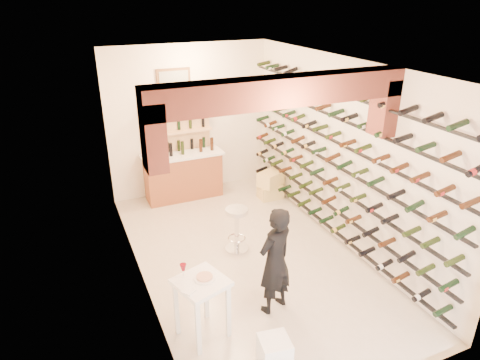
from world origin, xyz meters
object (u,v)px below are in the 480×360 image
Objects in this scene: tasting_table at (201,291)px; chrome_barstool at (237,226)px; back_counter at (183,174)px; crate_lower at (270,191)px; white_stool at (274,354)px; person at (275,261)px; wine_rack at (330,158)px.

tasting_table is 2.08m from chrome_barstool.
back_counter is 4.18m from tasting_table.
crate_lower is (2.68, 3.26, -0.55)m from tasting_table.
person is at bearing 62.68° from white_stool.
chrome_barstool is (1.21, 1.68, -0.24)m from tasting_table.
wine_rack is 2.32m from crate_lower.
back_counter is at bearing 95.44° from chrome_barstool.
person is (-1.72, -1.32, -0.76)m from wine_rack.
back_counter is 4.95m from white_stool.
crate_lower is (-0.13, 1.85, -1.40)m from wine_rack.
white_stool is 1.22m from person.
wine_rack is 3.45m from white_stool.
wine_rack is 11.38× the size of crate_lower.
person is 1.63m from chrome_barstool.
white_stool is at bearing -116.80° from crate_lower.
tasting_table is at bearing -125.73° from chrome_barstool.
back_counter reaches higher than crate_lower.
wine_rack is 3.38m from back_counter.
wine_rack is 2.30m from person.
person is at bearing -88.46° from back_counter.
back_counter reaches higher than tasting_table.
back_counter is at bearing 85.50° from white_stool.
back_counter is 3.89× the size of white_stool.
person is 2.01× the size of chrome_barstool.
white_stool is 0.55× the size of chrome_barstool.
back_counter is 2.15× the size of chrome_barstool.
wine_rack is at bearing 9.04° from tasting_table.
white_stool is 0.28× the size of person.
person reaches higher than back_counter.
wine_rack is at bearing -85.95° from crate_lower.
crate_lower is at bearing 47.02° from chrome_barstool.
tasting_table is at bearing 124.15° from white_stool.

